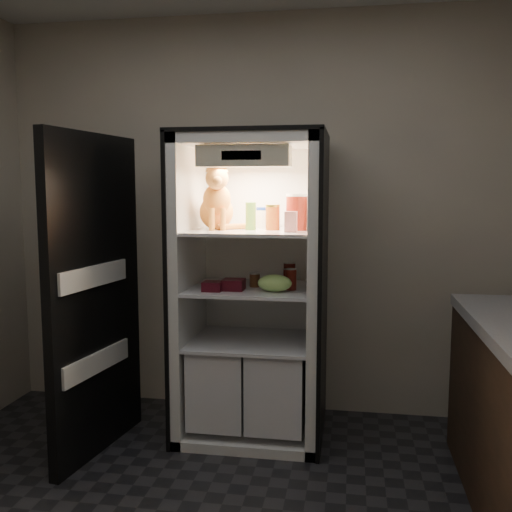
{
  "coord_description": "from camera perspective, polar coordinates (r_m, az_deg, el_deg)",
  "views": [
    {
      "loc": [
        0.6,
        -2.07,
        1.54
      ],
      "look_at": [
        0.03,
        1.32,
        1.13
      ],
      "focal_mm": 40.0,
      "sensor_mm": 36.0,
      "label": 1
    }
  ],
  "objects": [
    {
      "name": "berry_box_right",
      "position": [
        3.39,
        -2.27,
        -2.87
      ],
      "size": [
        0.13,
        0.13,
        0.06
      ],
      "primitive_type": "cube",
      "color": "#520D16",
      "rests_on": "refrigerator"
    },
    {
      "name": "room_shell",
      "position": [
        2.15,
        -6.76,
        8.85
      ],
      "size": [
        3.6,
        3.6,
        3.6
      ],
      "color": "white",
      "rests_on": "floor"
    },
    {
      "name": "cream_carton",
      "position": [
        3.3,
        3.51,
        3.44
      ],
      "size": [
        0.07,
        0.07,
        0.12
      ],
      "primitive_type": "cube",
      "color": "silver",
      "rests_on": "refrigerator"
    },
    {
      "name": "condiment_jar",
      "position": [
        3.5,
        -0.13,
        -2.37
      ],
      "size": [
        0.07,
        0.07,
        0.09
      ],
      "color": "brown",
      "rests_on": "refrigerator"
    },
    {
      "name": "berry_box_left",
      "position": [
        3.37,
        -4.35,
        -3.03
      ],
      "size": [
        0.11,
        0.11,
        0.06
      ],
      "primitive_type": "cube",
      "color": "#520D16",
      "rests_on": "refrigerator"
    },
    {
      "name": "grape_bag",
      "position": [
        3.33,
        1.88,
        -2.73
      ],
      "size": [
        0.2,
        0.15,
        0.1
      ],
      "primitive_type": "ellipsoid",
      "color": "#88C85D",
      "rests_on": "refrigerator"
    },
    {
      "name": "pepper_jar",
      "position": [
        3.44,
        4.08,
        4.42
      ],
      "size": [
        0.13,
        0.13,
        0.22
      ],
      "color": "#9C2C14",
      "rests_on": "refrigerator"
    },
    {
      "name": "soda_can_c",
      "position": [
        3.4,
        3.5,
        -2.34
      ],
      "size": [
        0.07,
        0.07,
        0.13
      ],
      "color": "black",
      "rests_on": "refrigerator"
    },
    {
      "name": "fridge_door",
      "position": [
        3.42,
        -15.79,
        -4.04
      ],
      "size": [
        0.18,
        0.87,
        1.85
      ],
      "rotation": [
        0.0,
        0.0,
        -0.14
      ],
      "color": "black",
      "rests_on": "floor"
    },
    {
      "name": "tabby_cat",
      "position": [
        3.53,
        -3.93,
        5.19
      ],
      "size": [
        0.37,
        0.41,
        0.41
      ],
      "rotation": [
        0.0,
        0.0,
        0.26
      ],
      "color": "orange",
      "rests_on": "refrigerator"
    },
    {
      "name": "salsa_jar",
      "position": [
        3.45,
        1.68,
        3.89
      ],
      "size": [
        0.09,
        0.09,
        0.15
      ],
      "color": "maroon",
      "rests_on": "refrigerator"
    },
    {
      "name": "mayo_tub",
      "position": [
        3.59,
        0.79,
        3.85
      ],
      "size": [
        0.1,
        0.1,
        0.13
      ],
      "color": "white",
      "rests_on": "refrigerator"
    },
    {
      "name": "soda_can_a",
      "position": [
        3.59,
        3.37,
        -1.75
      ],
      "size": [
        0.08,
        0.08,
        0.14
      ],
      "color": "black",
      "rests_on": "refrigerator"
    },
    {
      "name": "parmesan_shaker",
      "position": [
        3.45,
        -0.53,
        4.01
      ],
      "size": [
        0.06,
        0.06,
        0.17
      ],
      "color": "#258A29",
      "rests_on": "refrigerator"
    },
    {
      "name": "refrigerator",
      "position": [
        3.58,
        -0.33,
        -5.3
      ],
      "size": [
        0.9,
        0.72,
        1.88
      ],
      "color": "white",
      "rests_on": "floor"
    },
    {
      "name": "soda_can_b",
      "position": [
        3.5,
        3.24,
        -2.19
      ],
      "size": [
        0.06,
        0.06,
        0.11
      ],
      "color": "black",
      "rests_on": "refrigerator"
    }
  ]
}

